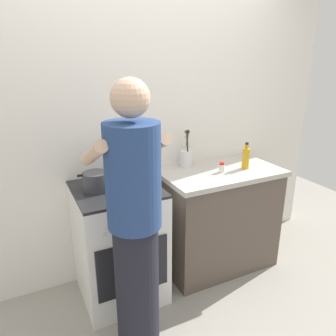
# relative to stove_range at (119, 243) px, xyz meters

# --- Properties ---
(ground) EXTENTS (6.00, 6.00, 0.00)m
(ground) POSITION_rel_stove_range_xyz_m (0.35, -0.15, -0.45)
(ground) COLOR gray
(back_wall) EXTENTS (3.20, 0.10, 2.50)m
(back_wall) POSITION_rel_stove_range_xyz_m (0.55, 0.35, 0.80)
(back_wall) COLOR silver
(back_wall) RESTS_ON ground
(countertop) EXTENTS (1.00, 0.60, 0.90)m
(countertop) POSITION_rel_stove_range_xyz_m (0.90, 0.00, 0.00)
(countertop) COLOR brown
(countertop) RESTS_ON ground
(stove_range) EXTENTS (0.60, 0.62, 0.90)m
(stove_range) POSITION_rel_stove_range_xyz_m (0.00, 0.00, 0.00)
(stove_range) COLOR white
(stove_range) RESTS_ON ground
(pot) EXTENTS (0.24, 0.18, 0.13)m
(pot) POSITION_rel_stove_range_xyz_m (-0.14, 0.02, 0.52)
(pot) COLOR #38383D
(pot) RESTS_ON stove_range
(mixing_bowl) EXTENTS (0.29, 0.29, 0.09)m
(mixing_bowl) POSITION_rel_stove_range_xyz_m (0.14, -0.03, 0.50)
(mixing_bowl) COLOR #B7B7BC
(mixing_bowl) RESTS_ON stove_range
(utensil_crock) EXTENTS (0.10, 0.10, 0.32)m
(utensil_crock) POSITION_rel_stove_range_xyz_m (0.69, 0.20, 0.54)
(utensil_crock) COLOR silver
(utensil_crock) RESTS_ON countertop
(spice_bottle) EXTENTS (0.04, 0.04, 0.08)m
(spice_bottle) POSITION_rel_stove_range_xyz_m (0.87, -0.05, 0.49)
(spice_bottle) COLOR silver
(spice_bottle) RESTS_ON countertop
(oil_bottle) EXTENTS (0.06, 0.06, 0.22)m
(oil_bottle) POSITION_rel_stove_range_xyz_m (1.11, -0.06, 0.54)
(oil_bottle) COLOR gold
(oil_bottle) RESTS_ON countertop
(person) EXTENTS (0.41, 0.50, 1.70)m
(person) POSITION_rel_stove_range_xyz_m (-0.07, -0.56, 0.41)
(person) COLOR black
(person) RESTS_ON ground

